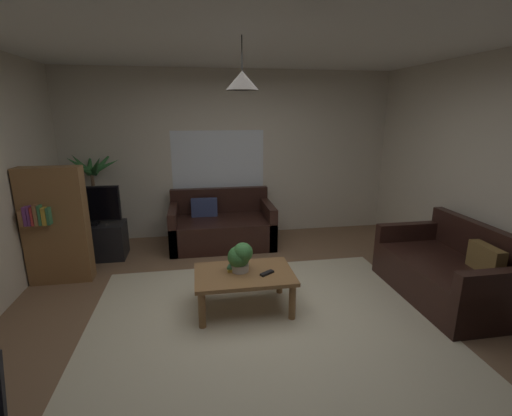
{
  "coord_description": "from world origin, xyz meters",
  "views": [
    {
      "loc": [
        -0.59,
        -3.16,
        2.01
      ],
      "look_at": [
        0.0,
        0.3,
        1.05
      ],
      "focal_mm": 25.04,
      "sensor_mm": 36.0,
      "label": 1
    }
  ],
  "objects_px": {
    "potted_plant_on_table": "(240,256)",
    "potted_palm_corner": "(96,201)",
    "couch_under_window": "(222,227)",
    "tv": "(87,205)",
    "couch_right_side": "(448,274)",
    "remote_on_table_0": "(267,273)",
    "book_on_table_1": "(235,267)",
    "coffee_table": "(244,278)",
    "pendant_lamp": "(242,80)",
    "book_on_table_0": "(235,270)",
    "tv_stand": "(92,241)",
    "bookshelf_corner": "(55,226)"
  },
  "relations": [
    {
      "from": "book_on_table_0",
      "to": "bookshelf_corner",
      "type": "height_order",
      "value": "bookshelf_corner"
    },
    {
      "from": "couch_under_window",
      "to": "couch_right_side",
      "type": "bearing_deg",
      "value": -41.3
    },
    {
      "from": "couch_under_window",
      "to": "remote_on_table_0",
      "type": "relative_size",
      "value": 9.68
    },
    {
      "from": "potted_plant_on_table",
      "to": "potted_palm_corner",
      "type": "relative_size",
      "value": 0.21
    },
    {
      "from": "bookshelf_corner",
      "to": "coffee_table",
      "type": "bearing_deg",
      "value": -25.71
    },
    {
      "from": "couch_right_side",
      "to": "remote_on_table_0",
      "type": "distance_m",
      "value": 2.03
    },
    {
      "from": "remote_on_table_0",
      "to": "potted_plant_on_table",
      "type": "relative_size",
      "value": 0.51
    },
    {
      "from": "potted_plant_on_table",
      "to": "potted_palm_corner",
      "type": "height_order",
      "value": "potted_palm_corner"
    },
    {
      "from": "couch_right_side",
      "to": "coffee_table",
      "type": "xyz_separation_m",
      "value": [
        -2.25,
        0.13,
        0.07
      ]
    },
    {
      "from": "tv_stand",
      "to": "bookshelf_corner",
      "type": "bearing_deg",
      "value": -105.38
    },
    {
      "from": "remote_on_table_0",
      "to": "tv_stand",
      "type": "relative_size",
      "value": 0.18
    },
    {
      "from": "couch_right_side",
      "to": "potted_palm_corner",
      "type": "distance_m",
      "value": 4.81
    },
    {
      "from": "coffee_table",
      "to": "bookshelf_corner",
      "type": "bearing_deg",
      "value": 154.29
    },
    {
      "from": "tv_stand",
      "to": "tv",
      "type": "xyz_separation_m",
      "value": [
        0.0,
        -0.02,
        0.52
      ]
    },
    {
      "from": "couch_under_window",
      "to": "tv_stand",
      "type": "height_order",
      "value": "couch_under_window"
    },
    {
      "from": "couch_right_side",
      "to": "tv",
      "type": "distance_m",
      "value": 4.56
    },
    {
      "from": "couch_under_window",
      "to": "tv",
      "type": "xyz_separation_m",
      "value": [
        -1.83,
        -0.26,
        0.5
      ]
    },
    {
      "from": "book_on_table_1",
      "to": "remote_on_table_0",
      "type": "xyz_separation_m",
      "value": [
        0.31,
        -0.14,
        -0.03
      ]
    },
    {
      "from": "potted_plant_on_table",
      "to": "tv_stand",
      "type": "bearing_deg",
      "value": 138.7
    },
    {
      "from": "book_on_table_1",
      "to": "potted_palm_corner",
      "type": "bearing_deg",
      "value": 131.0
    },
    {
      "from": "book_on_table_1",
      "to": "coffee_table",
      "type": "bearing_deg",
      "value": -35.16
    },
    {
      "from": "couch_under_window",
      "to": "remote_on_table_0",
      "type": "bearing_deg",
      "value": -81.19
    },
    {
      "from": "coffee_table",
      "to": "tv_stand",
      "type": "xyz_separation_m",
      "value": [
        -1.91,
        1.68,
        -0.1
      ]
    },
    {
      "from": "book_on_table_0",
      "to": "potted_palm_corner",
      "type": "bearing_deg",
      "value": 130.88
    },
    {
      "from": "tv_stand",
      "to": "bookshelf_corner",
      "type": "xyz_separation_m",
      "value": [
        -0.19,
        -0.68,
        0.46
      ]
    },
    {
      "from": "tv",
      "to": "pendant_lamp",
      "type": "height_order",
      "value": "pendant_lamp"
    },
    {
      "from": "book_on_table_0",
      "to": "pendant_lamp",
      "type": "distance_m",
      "value": 1.85
    },
    {
      "from": "tv",
      "to": "potted_palm_corner",
      "type": "xyz_separation_m",
      "value": [
        -0.03,
        0.53,
        -0.07
      ]
    },
    {
      "from": "remote_on_table_0",
      "to": "pendant_lamp",
      "type": "height_order",
      "value": "pendant_lamp"
    },
    {
      "from": "couch_under_window",
      "to": "bookshelf_corner",
      "type": "distance_m",
      "value": 2.25
    },
    {
      "from": "coffee_table",
      "to": "potted_palm_corner",
      "type": "xyz_separation_m",
      "value": [
        -1.94,
        2.19,
        0.36
      ]
    },
    {
      "from": "coffee_table",
      "to": "book_on_table_0",
      "type": "xyz_separation_m",
      "value": [
        -0.09,
        0.06,
        0.08
      ]
    },
    {
      "from": "couch_under_window",
      "to": "coffee_table",
      "type": "height_order",
      "value": "couch_under_window"
    },
    {
      "from": "couch_right_side",
      "to": "tv_stand",
      "type": "distance_m",
      "value": 4.54
    },
    {
      "from": "potted_plant_on_table",
      "to": "bookshelf_corner",
      "type": "relative_size",
      "value": 0.22
    },
    {
      "from": "book_on_table_1",
      "to": "potted_palm_corner",
      "type": "height_order",
      "value": "potted_palm_corner"
    },
    {
      "from": "couch_under_window",
      "to": "tv_stand",
      "type": "xyz_separation_m",
      "value": [
        -1.83,
        -0.24,
        -0.02
      ]
    },
    {
      "from": "potted_plant_on_table",
      "to": "couch_right_side",
      "type": "bearing_deg",
      "value": -4.02
    },
    {
      "from": "coffee_table",
      "to": "book_on_table_1",
      "type": "distance_m",
      "value": 0.15
    },
    {
      "from": "pendant_lamp",
      "to": "book_on_table_0",
      "type": "bearing_deg",
      "value": 148.66
    },
    {
      "from": "book_on_table_1",
      "to": "tv",
      "type": "distance_m",
      "value": 2.45
    },
    {
      "from": "book_on_table_1",
      "to": "pendant_lamp",
      "type": "bearing_deg",
      "value": -35.16
    },
    {
      "from": "coffee_table",
      "to": "potted_plant_on_table",
      "type": "bearing_deg",
      "value": 133.27
    },
    {
      "from": "potted_palm_corner",
      "to": "tv",
      "type": "bearing_deg",
      "value": -87.11
    },
    {
      "from": "tv",
      "to": "bookshelf_corner",
      "type": "height_order",
      "value": "bookshelf_corner"
    },
    {
      "from": "pendant_lamp",
      "to": "remote_on_table_0",
      "type": "bearing_deg",
      "value": -18.62
    },
    {
      "from": "potted_plant_on_table",
      "to": "bookshelf_corner",
      "type": "height_order",
      "value": "bookshelf_corner"
    },
    {
      "from": "couch_right_side",
      "to": "couch_under_window",
      "type": "bearing_deg",
      "value": -131.3
    },
    {
      "from": "couch_right_side",
      "to": "book_on_table_1",
      "type": "relative_size",
      "value": 10.65
    },
    {
      "from": "remote_on_table_0",
      "to": "tv",
      "type": "relative_size",
      "value": 0.19
    }
  ]
}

